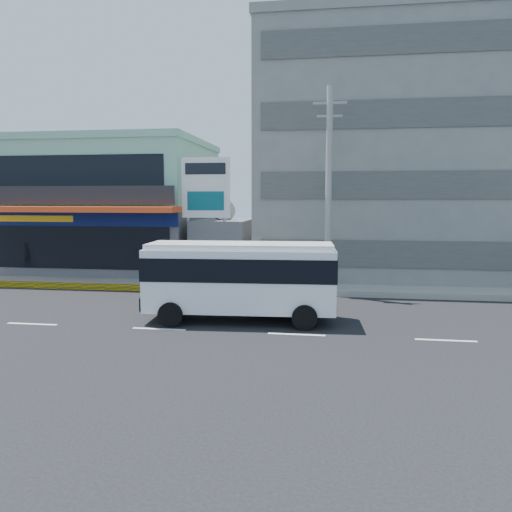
{
  "coord_description": "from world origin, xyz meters",
  "views": [
    {
      "loc": [
        6.08,
        -17.0,
        4.73
      ],
      "look_at": [
        2.88,
        4.63,
        2.2
      ],
      "focal_mm": 35.0,
      "sensor_mm": 36.0,
      "label": 1
    }
  ],
  "objects": [
    {
      "name": "ground",
      "position": [
        0.0,
        0.0,
        0.0
      ],
      "size": [
        120.0,
        120.0,
        0.0
      ],
      "primitive_type": "plane",
      "color": "black",
      "rests_on": "ground"
    },
    {
      "name": "sidewalk",
      "position": [
        5.0,
        9.5,
        0.15
      ],
      "size": [
        70.0,
        5.0,
        0.3
      ],
      "primitive_type": "cube",
      "color": "gray",
      "rests_on": "ground"
    },
    {
      "name": "shop_building",
      "position": [
        -8.0,
        13.95,
        4.0
      ],
      "size": [
        12.4,
        11.7,
        8.0
      ],
      "color": "#4D4D52",
      "rests_on": "ground"
    },
    {
      "name": "concrete_building",
      "position": [
        10.0,
        15.0,
        7.0
      ],
      "size": [
        16.0,
        12.0,
        14.0
      ],
      "primitive_type": "cube",
      "color": "gray",
      "rests_on": "ground"
    },
    {
      "name": "gap_structure",
      "position": [
        0.0,
        12.0,
        1.75
      ],
      "size": [
        3.0,
        6.0,
        3.5
      ],
      "primitive_type": "cube",
      "color": "#4D4D52",
      "rests_on": "ground"
    },
    {
      "name": "satellite_dish",
      "position": [
        0.0,
        11.0,
        3.58
      ],
      "size": [
        1.5,
        1.5,
        0.15
      ],
      "primitive_type": "cylinder",
      "color": "slate",
      "rests_on": "gap_structure"
    },
    {
      "name": "billboard",
      "position": [
        -0.5,
        9.2,
        4.93
      ],
      "size": [
        2.6,
        0.18,
        6.9
      ],
      "color": "gray",
      "rests_on": "ground"
    },
    {
      "name": "utility_pole_near",
      "position": [
        6.0,
        7.4,
        5.15
      ],
      "size": [
        1.6,
        0.3,
        10.0
      ],
      "color": "#999993",
      "rests_on": "ground"
    },
    {
      "name": "minibus",
      "position": [
        2.72,
        1.67,
        1.81
      ],
      "size": [
        7.36,
        2.86,
        3.03
      ],
      "color": "white",
      "rests_on": "ground"
    },
    {
      "name": "sedan",
      "position": [
        3.0,
        3.7,
        0.73
      ],
      "size": [
        4.6,
        3.18,
        1.45
      ],
      "primitive_type": "imported",
      "rotation": [
        0.0,
        0.0,
        1.19
      ],
      "color": "beige",
      "rests_on": "ground"
    }
  ]
}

